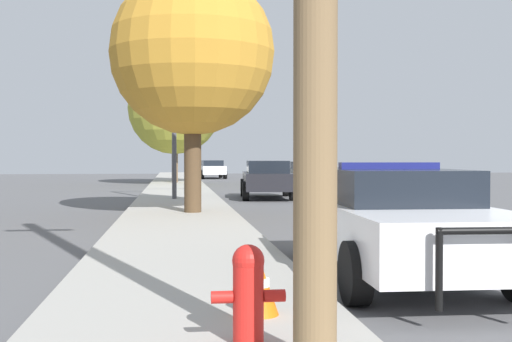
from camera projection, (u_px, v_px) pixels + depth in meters
name	position (u px, v px, depth m)	size (l,w,h in m)	color
sidewalk_left	(190.00, 305.00, 6.68)	(3.00, 110.00, 0.13)	#A3A099
police_car	(393.00, 218.00, 8.66)	(2.24, 5.32, 1.54)	white
fire_hydrant	(248.00, 291.00, 5.07)	(0.59, 0.26, 0.79)	red
traffic_light	(210.00, 86.00, 22.73)	(3.43, 0.35, 5.71)	#424247
car_background_midblock	(267.00, 178.00, 24.78)	(2.23, 4.45, 1.46)	black
car_background_distant	(212.00, 169.00, 47.74)	(2.07, 4.35, 1.35)	silver
car_background_oncoming	(307.00, 172.00, 37.33)	(1.98, 4.41, 1.33)	#474C51
tree_sidewalk_near	(192.00, 54.00, 17.08)	(4.40, 4.40, 6.46)	#4C3823
tree_sidewalk_far	(175.00, 108.00, 37.03)	(5.37, 5.37, 7.00)	brown
traffic_cone	(258.00, 285.00, 6.02)	(0.39, 0.39, 0.55)	orange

